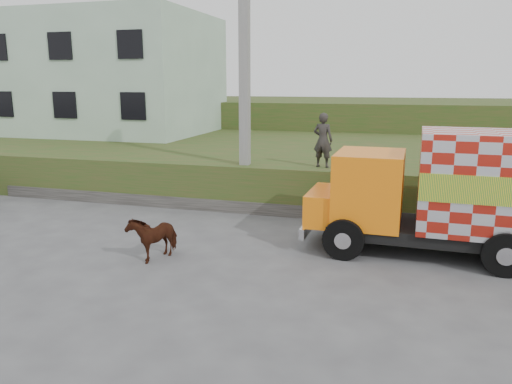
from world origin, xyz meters
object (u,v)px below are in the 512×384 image
(cargo_truck, at_px, (469,194))
(pedestrian, at_px, (323,140))
(utility_pole, at_px, (245,84))
(cow, at_px, (153,236))

(cargo_truck, xyz_separation_m, pedestrian, (-3.96, 3.16, 0.79))
(cargo_truck, bearing_deg, pedestrian, 143.08)
(utility_pole, distance_m, cargo_truck, 7.54)
(cow, bearing_deg, utility_pole, 100.22)
(utility_pole, bearing_deg, pedestrian, 4.57)
(cow, bearing_deg, pedestrian, 76.87)
(utility_pole, height_order, pedestrian, utility_pole)
(utility_pole, xyz_separation_m, cow, (-0.71, -5.08, -3.53))
(pedestrian, bearing_deg, cow, 70.79)
(cow, distance_m, pedestrian, 6.44)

